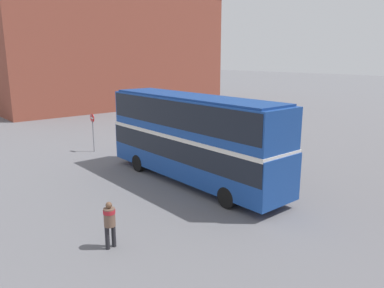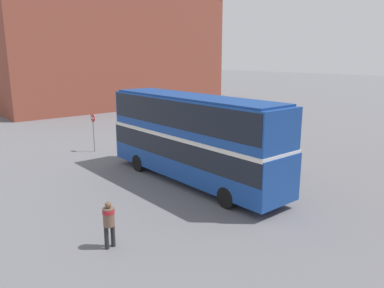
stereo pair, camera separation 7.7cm
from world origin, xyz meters
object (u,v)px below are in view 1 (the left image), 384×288
at_px(parked_car_kerb_near, 233,134).
at_px(no_entry_sign, 93,127).
at_px(pedestrian_foreground, 110,220).
at_px(double_decker_bus, 192,134).

distance_m(parked_car_kerb_near, no_entry_sign, 10.26).
xyz_separation_m(pedestrian_foreground, parked_car_kerb_near, (-8.31, 14.79, -0.31)).
bearing_deg(double_decker_bus, no_entry_sign, -173.78).
relative_size(double_decker_bus, no_entry_sign, 4.33).
bearing_deg(pedestrian_foreground, parked_car_kerb_near, -65.40).
relative_size(double_decker_bus, parked_car_kerb_near, 2.55).
relative_size(double_decker_bus, pedestrian_foreground, 6.80).
distance_m(pedestrian_foreground, parked_car_kerb_near, 16.97).
bearing_deg(no_entry_sign, pedestrian_foreground, -23.75).
bearing_deg(no_entry_sign, parked_car_kerb_near, 63.53).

